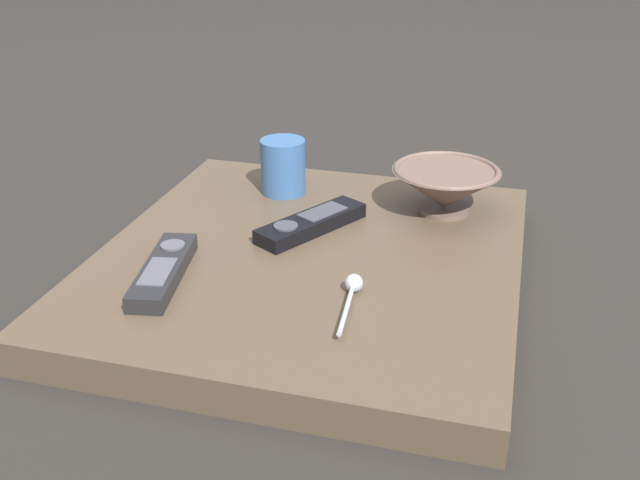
{
  "coord_description": "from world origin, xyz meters",
  "views": [
    {
      "loc": [
        0.89,
        0.26,
        0.52
      ],
      "look_at": [
        0.0,
        0.02,
        0.07
      ],
      "focal_mm": 41.87,
      "sensor_mm": 36.0,
      "label": 1
    }
  ],
  "objects_px": {
    "tv_remote_far": "(163,271)",
    "tv_remote_near": "(311,223)",
    "teaspoon": "(352,289)",
    "coffee_mug": "(283,166)",
    "cereal_bowl": "(445,187)"
  },
  "relations": [
    {
      "from": "teaspoon",
      "to": "coffee_mug",
      "type": "bearing_deg",
      "value": -148.41
    },
    {
      "from": "teaspoon",
      "to": "tv_remote_near",
      "type": "height_order",
      "value": "tv_remote_near"
    },
    {
      "from": "cereal_bowl",
      "to": "tv_remote_far",
      "type": "distance_m",
      "value": 0.45
    },
    {
      "from": "cereal_bowl",
      "to": "tv_remote_far",
      "type": "height_order",
      "value": "cereal_bowl"
    },
    {
      "from": "coffee_mug",
      "to": "teaspoon",
      "type": "distance_m",
      "value": 0.36
    },
    {
      "from": "cereal_bowl",
      "to": "coffee_mug",
      "type": "xyz_separation_m",
      "value": [
        -0.01,
        -0.27,
        0.0
      ]
    },
    {
      "from": "tv_remote_far",
      "to": "tv_remote_near",
      "type": "bearing_deg",
      "value": 143.15
    },
    {
      "from": "cereal_bowl",
      "to": "teaspoon",
      "type": "bearing_deg",
      "value": -14.76
    },
    {
      "from": "coffee_mug",
      "to": "tv_remote_far",
      "type": "xyz_separation_m",
      "value": [
        0.32,
        -0.06,
        -0.03
      ]
    },
    {
      "from": "coffee_mug",
      "to": "tv_remote_near",
      "type": "height_order",
      "value": "coffee_mug"
    },
    {
      "from": "teaspoon",
      "to": "tv_remote_far",
      "type": "bearing_deg",
      "value": -85.82
    },
    {
      "from": "cereal_bowl",
      "to": "teaspoon",
      "type": "distance_m",
      "value": 0.31
    },
    {
      "from": "teaspoon",
      "to": "tv_remote_near",
      "type": "bearing_deg",
      "value": -149.55
    },
    {
      "from": "cereal_bowl",
      "to": "coffee_mug",
      "type": "height_order",
      "value": "coffee_mug"
    },
    {
      "from": "cereal_bowl",
      "to": "teaspoon",
      "type": "xyz_separation_m",
      "value": [
        0.3,
        -0.08,
        -0.03
      ]
    }
  ]
}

